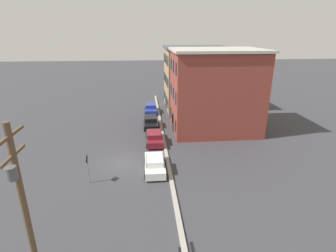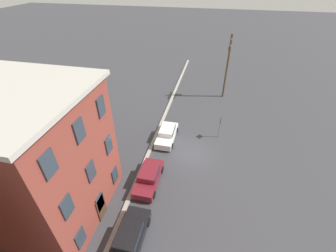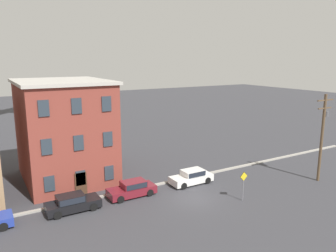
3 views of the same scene
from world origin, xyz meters
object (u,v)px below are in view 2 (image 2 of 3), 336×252
(caution_sign, at_px, (220,124))
(utility_pole, at_px, (228,63))
(car_black, at_px, (130,237))
(car_maroon, at_px, (149,176))
(car_white, at_px, (167,134))

(caution_sign, distance_m, utility_pole, 10.75)
(caution_sign, relative_size, utility_pole, 0.30)
(car_black, xyz_separation_m, utility_pole, (23.86, -5.93, 4.31))
(car_black, bearing_deg, utility_pole, -13.95)
(utility_pole, bearing_deg, caution_sign, 178.39)
(car_maroon, relative_size, caution_sign, 1.63)
(car_black, bearing_deg, car_white, 0.17)
(car_black, relative_size, car_maroon, 1.00)
(caution_sign, bearing_deg, car_black, 157.52)
(car_black, height_order, utility_pole, utility_pole)
(car_black, distance_m, caution_sign, 14.79)
(caution_sign, height_order, utility_pole, utility_pole)
(utility_pole, bearing_deg, car_black, 166.05)
(car_maroon, bearing_deg, car_black, -177.40)
(utility_pole, bearing_deg, car_white, 153.26)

